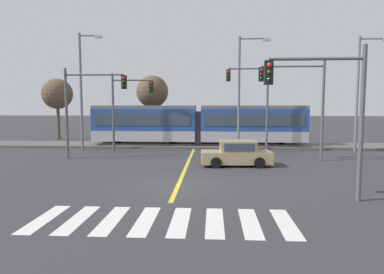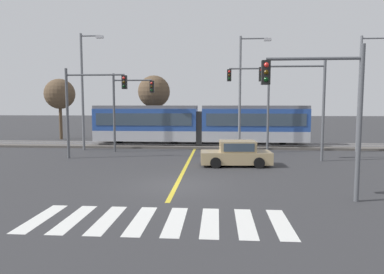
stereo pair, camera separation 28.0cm
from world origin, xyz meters
name	(u,v)px [view 2 (the right image)]	position (x,y,z in m)	size (l,w,h in m)	color
ground_plane	(176,185)	(0.00, 0.00, 0.00)	(200.00, 200.00, 0.00)	#333335
track_bed	(196,145)	(0.00, 14.81, 0.09)	(120.00, 4.00, 0.18)	#56514C
rail_near	(196,145)	(0.00, 14.09, 0.23)	(120.00, 0.08, 0.10)	#939399
rail_far	(197,143)	(0.00, 15.53, 0.23)	(120.00, 0.08, 0.10)	#939399
light_rail_tram	(200,123)	(0.30, 14.81, 2.05)	(18.50, 2.64, 3.43)	#B7BAC1
crosswalk_stripe_0	(41,218)	(-3.85, -4.83, 0.00)	(0.56, 2.80, 0.01)	silver
crosswalk_stripe_1	(74,219)	(-2.75, -4.82, 0.00)	(0.56, 2.80, 0.01)	silver
crosswalk_stripe_2	(107,220)	(-1.65, -4.82, 0.00)	(0.56, 2.80, 0.01)	silver
crosswalk_stripe_3	(141,220)	(-0.55, -4.82, 0.00)	(0.56, 2.80, 0.01)	silver
crosswalk_stripe_4	(175,221)	(0.55, -4.81, 0.00)	(0.56, 2.80, 0.01)	silver
crosswalk_stripe_5	(210,222)	(1.65, -4.81, 0.00)	(0.56, 2.80, 0.01)	silver
crosswalk_stripe_6	(245,223)	(2.75, -4.80, 0.00)	(0.56, 2.80, 0.01)	silver
crosswalk_stripe_7	(281,224)	(3.85, -4.80, 0.00)	(0.56, 2.80, 0.01)	silver
lane_centre_line	(186,166)	(0.00, 5.00, 0.00)	(0.20, 15.63, 0.01)	gold
sedan_crossing	(236,154)	(2.99, 5.32, 0.70)	(4.30, 2.12, 1.52)	tan
traffic_light_mid_left	(87,99)	(-6.91, 7.37, 4.07)	(4.25, 0.38, 6.12)	#515459
traffic_light_near_right	(326,100)	(5.89, -2.07, 3.87)	(3.75, 0.38, 5.90)	#515459
traffic_light_far_left	(127,101)	(-5.10, 10.85, 3.94)	(3.25, 0.38, 6.07)	#515459
traffic_light_mid_right	(302,94)	(7.32, 7.45, 4.37)	(4.25, 0.38, 6.61)	#515459
traffic_light_far_right	(255,95)	(4.74, 11.38, 4.43)	(3.25, 0.38, 6.75)	#515459
street_lamp_west	(84,86)	(-8.82, 11.67, 5.20)	(1.92, 0.28, 9.30)	slate
street_lamp_centre	(243,86)	(3.84, 12.15, 5.12)	(2.47, 0.28, 9.00)	slate
street_lamp_east	(362,87)	(12.96, 12.16, 5.05)	(2.36, 0.28, 8.90)	slate
bare_tree_far_west	(60,94)	(-14.81, 20.04, 4.79)	(3.18, 3.18, 6.42)	brown
bare_tree_west	(154,92)	(-4.64, 19.66, 4.99)	(3.28, 3.28, 6.66)	brown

